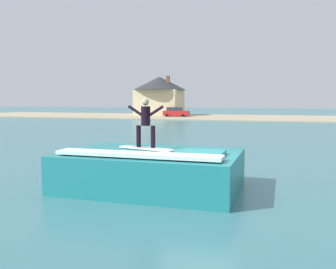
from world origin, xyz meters
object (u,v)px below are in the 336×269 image
object	(u,v)px
wave_crest	(151,169)
house_with_chimney	(159,94)
surfboard	(146,148)
car_near_shore	(176,112)
surfer	(146,120)

from	to	relation	value
wave_crest	house_with_chimney	world-z (taller)	house_with_chimney
surfboard	car_near_shore	size ratio (longest dim) A/B	0.46
surfer	house_with_chimney	size ratio (longest dim) A/B	0.16
wave_crest	surfboard	xyz separation A→B (m)	(-0.01, -0.47, 0.82)
car_near_shore	house_with_chimney	world-z (taller)	house_with_chimney
surfboard	surfer	world-z (taller)	surfer
wave_crest	car_near_shore	world-z (taller)	car_near_shore
car_near_shore	surfer	bearing A→B (deg)	-75.07
surfer	house_with_chimney	distance (m)	60.21
house_with_chimney	wave_crest	bearing A→B (deg)	-71.70
surfboard	car_near_shore	world-z (taller)	car_near_shore
wave_crest	house_with_chimney	bearing A→B (deg)	108.30
surfer	car_near_shore	distance (m)	54.18
surfer	car_near_shore	xyz separation A→B (m)	(-13.95, 52.32, -1.56)
car_near_shore	surfboard	bearing A→B (deg)	-75.06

